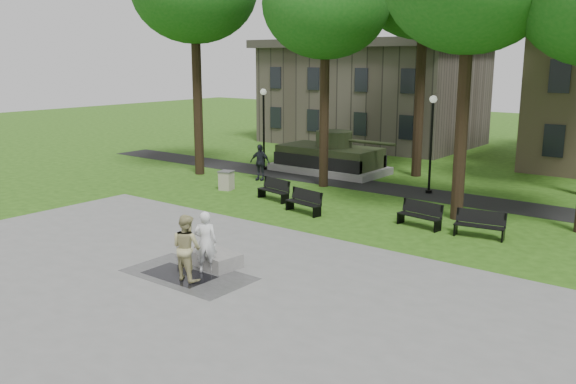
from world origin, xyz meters
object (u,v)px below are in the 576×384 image
(trash_bin, at_px, (226,180))
(skateboarder, at_px, (205,242))
(concrete_block, at_px, (210,257))
(park_bench_0, at_px, (274,189))
(friend_watching, at_px, (187,247))

(trash_bin, bearing_deg, skateboarder, -49.46)
(concrete_block, xyz_separation_m, skateboarder, (0.49, -0.63, 0.74))
(skateboarder, relative_size, trash_bin, 2.00)
(park_bench_0, distance_m, trash_bin, 3.34)
(skateboarder, bearing_deg, friend_watching, 53.97)
(skateboarder, distance_m, friend_watching, 0.79)
(concrete_block, distance_m, park_bench_0, 9.21)
(concrete_block, relative_size, skateboarder, 1.14)
(skateboarder, xyz_separation_m, friend_watching, (0.01, -0.79, 0.03))
(concrete_block, relative_size, park_bench_0, 1.19)
(skateboarder, height_order, friend_watching, friend_watching)
(concrete_block, xyz_separation_m, park_bench_0, (-4.05, 8.27, 0.28))
(concrete_block, bearing_deg, park_bench_0, 116.10)
(park_bench_0, bearing_deg, concrete_block, -52.26)
(friend_watching, distance_m, trash_bin, 12.73)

